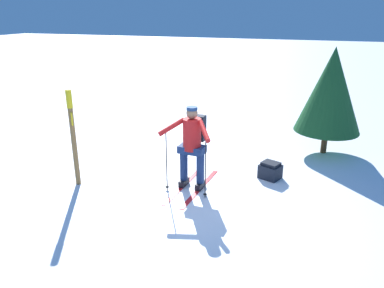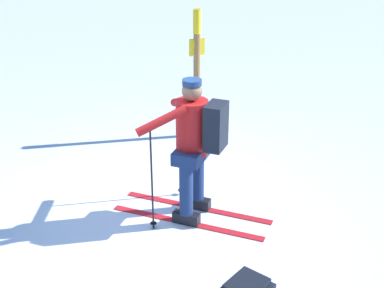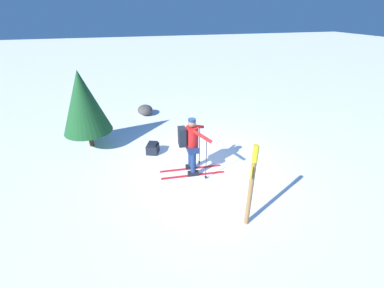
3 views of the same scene
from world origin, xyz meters
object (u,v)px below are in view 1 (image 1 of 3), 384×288
skier (193,142)px  pine_tree (331,90)px  trail_marker (73,131)px  dropped_backpack (270,171)px

skier → pine_tree: 3.74m
skier → trail_marker: (-2.19, -0.64, 0.19)m
dropped_backpack → pine_tree: 2.57m
dropped_backpack → trail_marker: (-3.58, -1.53, 0.95)m
skier → dropped_backpack: (1.38, 0.89, -0.76)m
skier → dropped_backpack: skier is taller
trail_marker → pine_tree: size_ratio=0.75×
pine_tree → dropped_backpack: bearing=-117.9°
trail_marker → dropped_backpack: bearing=23.2°
skier → dropped_backpack: bearing=32.8°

